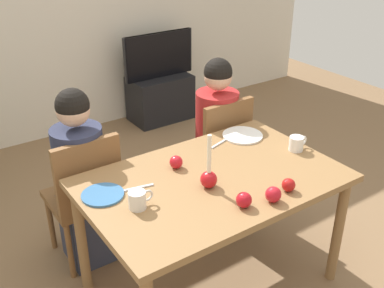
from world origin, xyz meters
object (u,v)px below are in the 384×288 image
Objects in this scene: chair_left at (85,193)px; person_right_child at (216,140)px; tv_stand at (160,98)px; mug_right at (297,143)px; person_left_child at (82,182)px; chair_right at (219,149)px; plate_right at (243,135)px; apple_by_right_mug at (176,162)px; apple_near_candle at (273,194)px; apple_far_edge at (288,185)px; tv at (159,55)px; dining_table at (213,190)px; plate_left at (103,195)px; apple_by_left_plate at (244,200)px; candle_centerpiece at (209,176)px; mug_left at (138,200)px.

chair_left is 1.02m from person_right_child.
chair_left reaches higher than tv_stand.
mug_right is (0.09, -0.67, 0.22)m from person_right_child.
chair_left is 2.30m from tv_stand.
tv_stand is at bearing 47.23° from person_left_child.
person_right_child is at bearing 90.00° from chair_right.
apple_by_right_mug is (-0.57, -0.10, 0.03)m from plate_right.
person_left_child is 1.19m from apple_near_candle.
apple_by_right_mug is 1.05× the size of apple_far_edge.
chair_right is 1.78m from tv.
tv reaches higher than apple_by_right_mug.
chair_right is at bearing 49.78° from dining_table.
person_right_child is at bearing 23.29° from plate_left.
apple_by_left_plate is at bearing -112.28° from tv.
apple_far_edge is at bearing -39.75° from candle_centerpiece.
apple_by_left_plate is at bearing -129.70° from plate_right.
tv_stand is at bearing 61.60° from apple_by_right_mug.
person_right_child is 16.45× the size of apple_far_edge.
tv is 2.61× the size of candle_centerpiece.
chair_left is 12.63× the size of apple_far_edge.
candle_centerpiece reaches higher than dining_table.
apple_near_candle is at bearing -29.79° from mug_left.
person_right_child is 15.66× the size of apple_by_right_mug.
person_left_child reaches higher than tv.
person_left_child is 0.51m from plate_left.
apple_far_edge is (0.32, -0.26, -0.03)m from candle_centerpiece.
apple_by_left_plate is (0.53, -0.48, 0.03)m from plate_left.
chair_right reaches higher than mug_right.
apple_near_candle is at bearing -146.96° from mug_right.
person_left_child is 14.85× the size of apple_by_left_plate.
apple_by_left_plate is (-0.65, -0.28, -0.00)m from mug_right.
person_right_child is at bearing 81.23° from plate_right.
person_right_child reaches higher than apple_by_right_mug.
candle_centerpiece is 0.68m from mug_right.
tv is at bearing 57.19° from mug_left.
mug_left is 1.65× the size of apple_by_left_plate.
chair_right is 3.49× the size of plate_right.
mug_left is 0.77m from apple_far_edge.
mug_left is at bearing -177.59° from dining_table.
apple_by_left_plate is 1.11× the size of apple_far_edge.
mug_left is 0.51m from apple_by_left_plate.
dining_table is 19.65× the size of apple_far_edge.
plate_left is 1.68× the size of mug_right.
chair_right is 1.20m from mug_left.
plate_left is (-0.06, -0.47, 0.19)m from person_left_child.
tv_stand is at bearing 79.74° from mug_right.
chair_left reaches higher than apple_far_edge.
apple_near_candle is at bearing -58.06° from person_left_child.
tv is 10.01× the size of apple_by_left_plate.
person_right_child is 14.85× the size of apple_by_left_plate.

